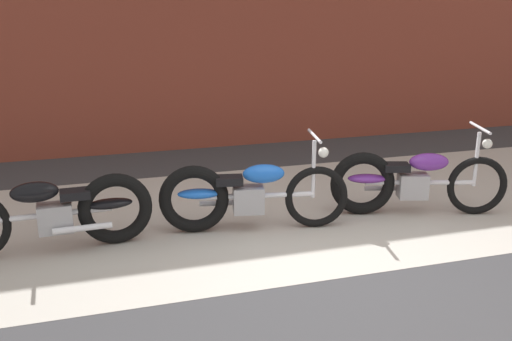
# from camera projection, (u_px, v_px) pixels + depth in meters

# --- Properties ---
(ground_plane) EXTENTS (80.00, 80.00, 0.00)m
(ground_plane) POSITION_uv_depth(u_px,v_px,m) (340.00, 279.00, 5.01)
(ground_plane) COLOR #38383A
(sidewalk_slab) EXTENTS (36.00, 3.50, 0.01)m
(sidewalk_slab) POSITION_uv_depth(u_px,v_px,m) (276.00, 211.00, 6.62)
(sidewalk_slab) COLOR #B2ADA3
(sidewalk_slab) RESTS_ON ground
(motorcycle_black) EXTENTS (2.01, 0.58, 1.03)m
(motorcycle_black) POSITION_uv_depth(u_px,v_px,m) (63.00, 211.00, 5.49)
(motorcycle_black) COLOR black
(motorcycle_black) RESTS_ON ground
(motorcycle_blue) EXTENTS (1.99, 0.68, 1.03)m
(motorcycle_blue) POSITION_uv_depth(u_px,v_px,m) (241.00, 195.00, 5.97)
(motorcycle_blue) COLOR black
(motorcycle_blue) RESTS_ON ground
(motorcycle_purple) EXTENTS (1.95, 0.82, 1.03)m
(motorcycle_purple) POSITION_uv_depth(u_px,v_px,m) (406.00, 181.00, 6.43)
(motorcycle_purple) COLOR black
(motorcycle_purple) RESTS_ON ground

